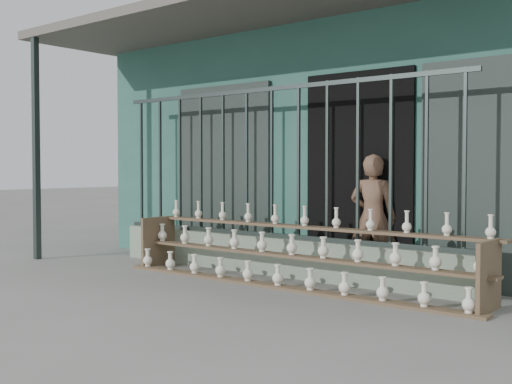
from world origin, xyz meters
The scene contains 6 objects.
ground centered at (0.00, 0.00, 0.00)m, with size 60.00×60.00×0.00m, color slate.
workshop_building centered at (0.00, 4.23, 1.62)m, with size 7.40×6.60×3.21m.
parapet_wall centered at (0.00, 1.30, 0.23)m, with size 5.00×0.20×0.45m, color gray.
security_fence centered at (0.00, 1.30, 1.35)m, with size 5.00×0.04×1.80m.
shelf_rack centered at (0.58, 0.89, 0.36)m, with size 4.50×0.68×0.85m.
elderly_woman centered at (1.16, 1.67, 0.72)m, with size 0.52×0.34×1.44m, color brown.
Camera 1 is at (4.69, -4.76, 1.28)m, focal length 45.00 mm.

